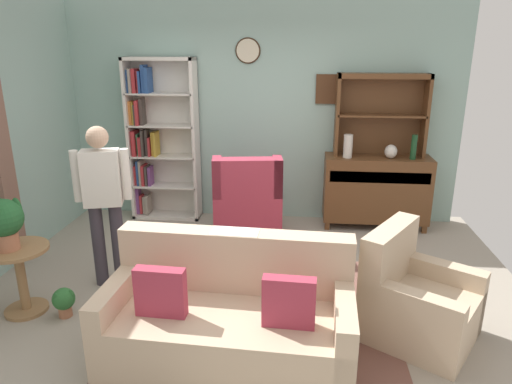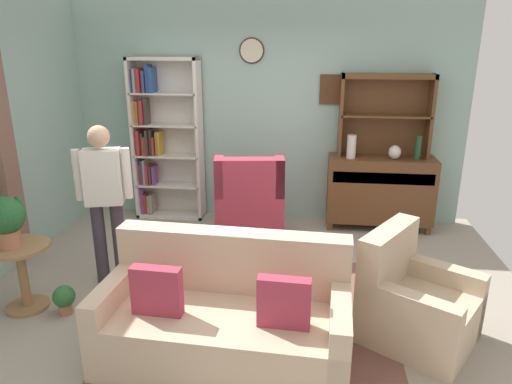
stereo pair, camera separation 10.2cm
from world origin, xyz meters
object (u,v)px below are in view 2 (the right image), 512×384
couch_floral (226,319)px  wingback_chair (250,209)px  bottle_wine (418,148)px  sideboard_hutch (386,104)px  coffee_table (241,266)px  vase_tall (351,147)px  potted_plant_small (64,298)px  bookshelf (161,138)px  potted_plant_large (6,218)px  plant_stand (22,270)px  sideboard (380,189)px  person_reading (105,194)px  armchair_floral (415,305)px  book_stack (246,254)px  vase_round (395,152)px

couch_floral → wingback_chair: wingback_chair is taller
bottle_wine → couch_floral: bottle_wine is taller
wingback_chair → sideboard_hutch: bearing=23.7°
coffee_table → vase_tall: bearing=60.6°
coffee_table → potted_plant_small: bearing=-164.6°
bookshelf → sideboard_hutch: bookshelf is taller
bottle_wine → coffee_table: bottle_wine is taller
potted_plant_small → coffee_table: size_ratio=0.33×
sideboard_hutch → potted_plant_large: sideboard_hutch is taller
vase_tall → plant_stand: vase_tall is taller
sideboard → bottle_wine: 0.69m
person_reading → coffee_table: bearing=-8.8°
vase_tall → armchair_floral: size_ratio=0.27×
sideboard → book_stack: size_ratio=6.45×
potted_plant_large → person_reading: size_ratio=0.28×
couch_floral → wingback_chair: size_ratio=1.75×
couch_floral → armchair_floral: (1.44, 0.41, -0.02)m
sideboard → armchair_floral: sideboard is taller
plant_stand → potted_plant_large: potted_plant_large is taller
plant_stand → sideboard_hutch: bearing=36.3°
sideboard_hutch → couch_floral: bearing=-116.8°
sideboard_hutch → potted_plant_large: (-3.38, -2.48, -0.69)m
couch_floral → wingback_chair: (-0.12, 2.19, 0.07)m
bottle_wine → potted_plant_large: 4.42m
couch_floral → potted_plant_large: (-1.93, 0.39, 0.56)m
bookshelf → sideboard_hutch: 2.87m
sideboard → vase_round: bearing=-27.2°
vase_tall → potted_plant_small: 3.57m
bookshelf → coffee_table: size_ratio=2.62×
potted_plant_small → coffee_table: (1.49, 0.41, 0.20)m
wingback_chair → bottle_wine: bearing=14.1°
plant_stand → book_stack: 1.96m
vase_round → person_reading: bearing=-149.5°
bookshelf → vase_round: size_ratio=12.35×
bookshelf → potted_plant_large: 2.53m
vase_round → armchair_floral: 2.41m
bookshelf → bottle_wine: bearing=-3.1°
sideboard → potted_plant_large: (-3.38, -2.37, 0.36)m
bottle_wine → plant_stand: (-3.73, -2.26, -0.69)m
vase_round → plant_stand: vase_round is taller
bookshelf → armchair_floral: bookshelf is taller
bottle_wine → armchair_floral: size_ratio=0.28×
sideboard_hutch → coffee_table: (-1.46, -2.09, -1.21)m
plant_stand → book_stack: bearing=10.5°
sideboard → sideboard_hutch: bearing=90.0°
wingback_chair → potted_plant_large: (-1.81, -1.79, 0.48)m
bookshelf → wingback_chair: bearing=-27.9°
sideboard → armchair_floral: (-0.01, -2.36, -0.22)m
vase_round → potted_plant_large: (-3.51, -2.31, -0.14)m
wingback_chair → coffee_table: bearing=-85.4°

